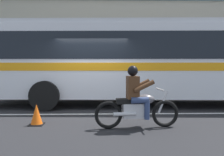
{
  "coord_description": "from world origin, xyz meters",
  "views": [
    {
      "loc": [
        0.5,
        -7.96,
        1.56
      ],
      "look_at": [
        0.69,
        -0.84,
        1.18
      ],
      "focal_mm": 36.87,
      "sensor_mm": 36.0,
      "label": 1
    }
  ],
  "objects": [
    {
      "name": "office_building_facade",
      "position": [
        0.0,
        7.39,
        4.62
      ],
      "size": [
        28.0,
        0.89,
        9.23
      ],
      "color": "gray",
      "rests_on": "ground_plane"
    },
    {
      "name": "transit_bus",
      "position": [
        2.39,
        1.19,
        1.88
      ],
      "size": [
        13.05,
        3.13,
        3.22
      ],
      "color": "silver",
      "rests_on": "ground_plane"
    },
    {
      "name": "traffic_cone",
      "position": [
        -1.33,
        -1.9,
        0.26
      ],
      "size": [
        0.36,
        0.36,
        0.55
      ],
      "color": "#EA590F",
      "rests_on": "ground_plane"
    },
    {
      "name": "lane_center_stripe",
      "position": [
        0.0,
        -0.6,
        0.0
      ],
      "size": [
        26.6,
        0.14,
        0.01
      ],
      "primitive_type": "cube",
      "color": "silver",
      "rests_on": "ground_plane"
    },
    {
      "name": "motorcycle_with_rider",
      "position": [
        1.27,
        -2.28,
        0.66
      ],
      "size": [
        2.14,
        0.64,
        1.56
      ],
      "color": "black",
      "rests_on": "ground_plane"
    },
    {
      "name": "ground_plane",
      "position": [
        0.0,
        0.0,
        0.0
      ],
      "size": [
        60.0,
        60.0,
        0.0
      ],
      "primitive_type": "plane",
      "color": "black"
    },
    {
      "name": "sidewalk_curb",
      "position": [
        0.0,
        5.1,
        0.07
      ],
      "size": [
        28.0,
        3.8,
        0.15
      ],
      "primitive_type": "cube",
      "color": "gray",
      "rests_on": "ground_plane"
    }
  ]
}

